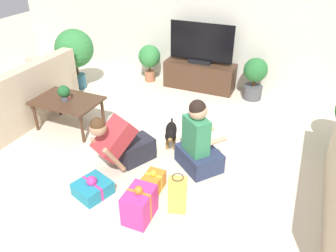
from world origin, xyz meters
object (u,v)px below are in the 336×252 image
tv_console (200,76)px  gift_bag_a (177,195)px  potted_plant_back_left (149,58)px  dog (171,132)px  potted_plant_back_right (255,76)px  tabletop_plant (64,92)px  gift_box_a (93,188)px  person_sitting (198,143)px  gift_box_b (153,182)px  coffee_table (67,103)px  potted_plant_corner_left (74,50)px  mug (66,97)px  person_kneeling (121,143)px  sofa_left (14,101)px  tv (201,45)px  gift_box_c (139,205)px

tv_console → gift_bag_a: bearing=-75.4°
potted_plant_back_left → dog: size_ratio=1.33×
potted_plant_back_right → tabletop_plant: bearing=-137.5°
gift_box_a → person_sitting: bearing=45.8°
gift_box_b → gift_bag_a: 0.44m
coffee_table → gift_box_b: bearing=-23.3°
coffee_table → potted_plant_corner_left: (-0.76, 1.23, 0.30)m
mug → person_kneeling: bearing=-22.3°
person_sitting → tv_console: bearing=-32.8°
potted_plant_back_right → sofa_left: bearing=-145.5°
gift_bag_a → sofa_left: bearing=164.7°
tv → tabletop_plant: tv is taller
tv → potted_plant_corner_left: (-2.03, -0.86, -0.09)m
gift_box_c → tabletop_plant: 2.13m
potted_plant_corner_left → coffee_table: bearing=-58.4°
person_kneeling → gift_bag_a: size_ratio=1.80×
dog → gift_box_c: gift_box_c is taller
gift_bag_a → gift_box_c: bearing=-143.6°
potted_plant_back_right → gift_box_c: size_ratio=1.79×
potted_plant_corner_left → sofa_left: bearing=-96.1°
person_kneeling → person_sitting: person_sitting is taller
tv_console → person_kneeling: bearing=-92.5°
person_kneeling → tabletop_plant: size_ratio=3.62×
tv_console → gift_bag_a: (0.79, -3.03, -0.02)m
gift_box_a → gift_box_b: size_ratio=1.64×
potted_plant_back_right → gift_box_a: bearing=-110.1°
potted_plant_back_left → mug: 2.08m
sofa_left → gift_box_b: sofa_left is taller
gift_box_a → gift_box_c: gift_box_c is taller
person_kneeling → gift_box_b: size_ratio=3.02×
dog → gift_box_b: 0.87m
coffee_table → person_sitting: 2.01m
mug → gift_box_a: bearing=-43.5°
tv → gift_box_a: tv is taller
tv_console → potted_plant_back_left: 1.00m
tv → gift_box_a: size_ratio=2.59×
tv_console → person_sitting: 2.36m
sofa_left → potted_plant_corner_left: potted_plant_corner_left is taller
sofa_left → gift_bag_a: bearing=74.7°
coffee_table → person_sitting: size_ratio=1.01×
person_sitting → tabletop_plant: 2.03m
potted_plant_back_left → potted_plant_back_right: bearing=-0.0°
potted_plant_back_right → mug: 3.05m
coffee_table → dog: size_ratio=1.78×
person_sitting → tv: bearing=-32.8°
gift_box_b → gift_bag_a: gift_bag_a is taller
tv_console → potted_plant_back_left: size_ratio=1.82×
sofa_left → tv: 3.15m
sofa_left → tv_console: (2.18, 2.22, -0.06)m
tv_console → potted_plant_corner_left: bearing=-157.1°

